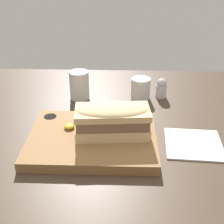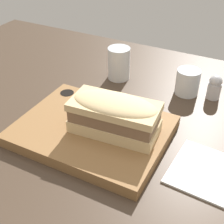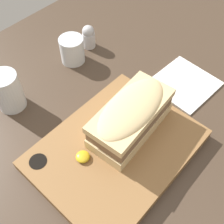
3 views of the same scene
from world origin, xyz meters
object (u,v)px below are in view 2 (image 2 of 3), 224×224
sandwich (115,114)px  napkin (209,173)px  salt_shaker (215,87)px  water_glass (119,65)px  serving_board (92,130)px  wine_glass (188,83)px

sandwich → napkin: 21.84cm
napkin → salt_shaker: size_ratio=2.30×
water_glass → salt_shaker: size_ratio=1.41×
serving_board → water_glass: 27.26cm
sandwich → napkin: bearing=-1.4°
water_glass → wine_glass: 20.00cm
serving_board → wine_glass: size_ratio=4.70×
serving_board → water_glass: (-6.47, 26.35, 2.72)cm
wine_glass → salt_shaker: bearing=7.4°
serving_board → water_glass: bearing=103.8°
sandwich → napkin: size_ratio=1.26×
water_glass → salt_shaker: 26.92cm
napkin → salt_shaker: 28.51cm
wine_glass → salt_shaker: 6.95cm
water_glass → salt_shaker: water_glass is taller
water_glass → napkin: water_glass is taller
serving_board → napkin: size_ratio=2.14×
serving_board → water_glass: water_glass is taller
serving_board → water_glass: size_ratio=3.49×
sandwich → serving_board: bearing=-172.7°
sandwich → water_glass: sandwich is taller
salt_shaker → water_glass: bearing=-176.6°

